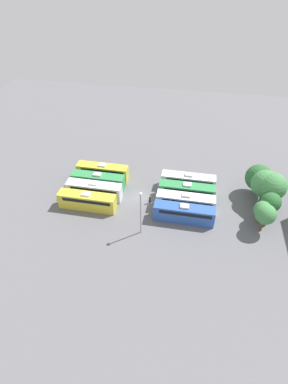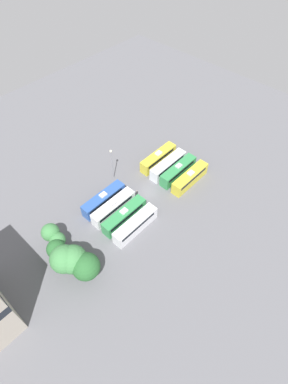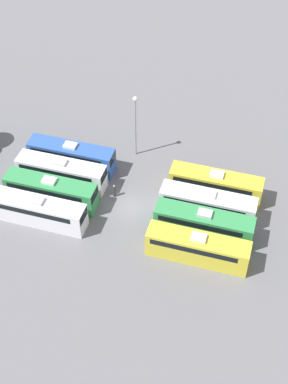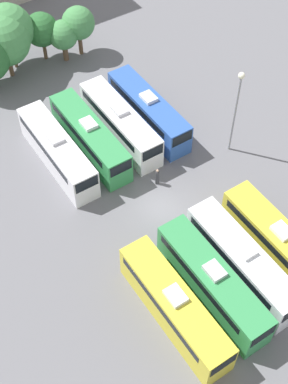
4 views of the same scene
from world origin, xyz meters
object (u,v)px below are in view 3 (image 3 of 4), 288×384
Objects in this scene: bus_6 at (61,172)px; bus_7 at (71,155)px; light_pole at (135,117)px; bus_4 at (38,210)px; bus_5 at (51,190)px; worker_person at (114,191)px; bus_0 at (197,247)px; bus_1 at (204,223)px; bus_3 at (215,184)px; bus_2 at (207,204)px.

bus_6 is 3.24m from bus_7.
bus_4 is at bearing 153.54° from light_pole.
bus_4 is at bearing 179.15° from bus_5.
bus_0 is at bearing -119.00° from worker_person.
bus_1 is 18.91m from bus_6.
bus_6 is 7.10m from worker_person.
bus_0 is 10.14m from bus_3.
bus_3 is 6.09× the size of worker_person.
worker_person is at bearing 178.55° from light_pole.
bus_1 is 19.71m from bus_7.
bus_4 is (0.14, 18.71, 0.00)m from bus_0.
bus_3 is (6.57, -0.08, 0.00)m from bus_1.
bus_2 is (6.63, 0.27, 0.00)m from bus_0.
bus_4 is 16.82m from light_pole.
bus_5 is at bearing 90.11° from bus_1.
bus_7 is 1.23× the size of light_pole.
bus_2 is 18.43m from bus_6.
bus_3 is at bearing -80.19° from bus_6.
bus_5 is 6.60m from bus_7.
bus_0 and bus_6 have the same top height.
bus_7 is (3.51, 18.40, 0.00)m from bus_2.
bus_2 is 1.00× the size of bus_5.
bus_5 is at bearing 109.48° from bus_3.
bus_2 is at bearing -80.45° from bus_5.
bus_7 is at bearing 62.31° from worker_person.
bus_4 is 1.00× the size of bus_7.
bus_0 is 1.00× the size of bus_1.
bus_7 is (10.14, 18.66, 0.00)m from bus_0.
bus_6 is at bearing 179.51° from bus_7.
bus_0 and bus_5 have the same top height.
bus_0 is at bearing -142.08° from light_pole.
light_pole reaches higher than bus_5.
bus_0 is 1.00× the size of bus_7.
bus_2 is 6.09× the size of worker_person.
bus_2 is 14.44m from light_pole.
bus_2 is 18.73m from bus_7.
bus_2 and bus_6 have the same top height.
worker_person is at bearing -93.55° from bus_6.
bus_7 is at bearing 122.37° from light_pole.
bus_1 is 3.06m from bus_2.
bus_4 is at bearing 131.95° from worker_person.
bus_2 and bus_4 have the same top height.
light_pole is (14.71, 11.46, 4.26)m from bus_0.
bus_4 is 9.52m from worker_person.
bus_0 is 1.00× the size of bus_6.
bus_0 is 18.71m from bus_4.
bus_7 is at bearing -0.49° from bus_6.
bus_2 reaches higher than worker_person.
bus_4 is 1.00× the size of bus_5.
bus_0 is 21.24m from bus_7.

